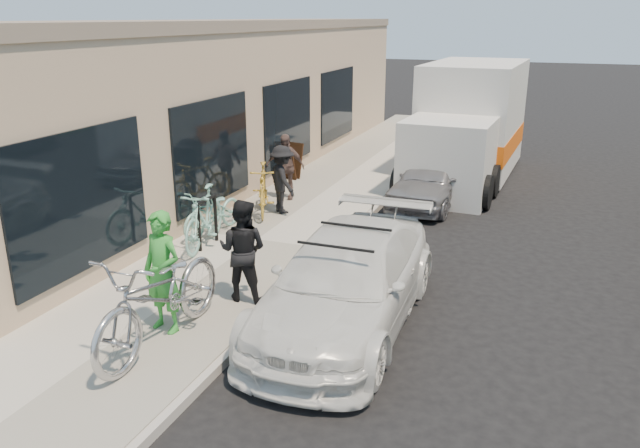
% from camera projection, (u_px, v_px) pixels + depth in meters
% --- Properties ---
extents(ground, '(120.00, 120.00, 0.00)m').
position_uv_depth(ground, '(290.00, 332.00, 8.95)').
color(ground, black).
rests_on(ground, ground).
extents(sidewalk, '(3.00, 34.00, 0.15)m').
position_uv_depth(sidewalk, '(257.00, 243.00, 12.26)').
color(sidewalk, '#AFAA9D').
rests_on(sidewalk, ground).
extents(curb, '(0.12, 34.00, 0.13)m').
position_uv_depth(curb, '(331.00, 253.00, 11.75)').
color(curb, '#A59F96').
rests_on(curb, ground).
extents(storefront, '(3.60, 20.00, 4.22)m').
position_uv_depth(storefront, '(229.00, 100.00, 17.13)').
color(storefront, tan).
rests_on(storefront, ground).
extents(bike_rack, '(0.07, 0.67, 0.94)m').
position_uv_depth(bike_rack, '(207.00, 217.00, 11.72)').
color(bike_rack, black).
rests_on(bike_rack, sidewalk).
extents(sandwich_board, '(0.69, 0.69, 0.93)m').
position_uv_depth(sandwich_board, '(289.00, 161.00, 16.69)').
color(sandwich_board, black).
rests_on(sandwich_board, sidewalk).
extents(sedan_white, '(1.98, 4.73, 1.41)m').
position_uv_depth(sedan_white, '(347.00, 281.00, 8.97)').
color(sedan_white, white).
rests_on(sedan_white, ground).
extents(sedan_silver, '(1.71, 3.59, 1.19)m').
position_uv_depth(sedan_silver, '(431.00, 180.00, 14.88)').
color(sedan_silver, gray).
rests_on(sedan_silver, ground).
extents(moving_truck, '(2.65, 6.43, 3.11)m').
position_uv_depth(moving_truck, '(468.00, 128.00, 17.25)').
color(moving_truck, silver).
rests_on(moving_truck, ground).
extents(tandem_bike, '(0.97, 2.66, 1.39)m').
position_uv_depth(tandem_bike, '(161.00, 296.00, 8.12)').
color(tandem_bike, '#B1B1B3').
rests_on(tandem_bike, sidewalk).
extents(woman_rider, '(0.69, 0.52, 1.72)m').
position_uv_depth(woman_rider, '(162.00, 272.00, 8.46)').
color(woman_rider, green).
rests_on(woman_rider, sidewalk).
extents(man_standing, '(0.82, 0.66, 1.59)m').
position_uv_depth(man_standing, '(243.00, 250.00, 9.44)').
color(man_standing, black).
rests_on(man_standing, sidewalk).
extents(cruiser_bike_a, '(0.85, 1.95, 1.13)m').
position_uv_depth(cruiser_bike_a, '(204.00, 217.00, 11.72)').
color(cruiser_bike_a, '#80BEB2').
rests_on(cruiser_bike_a, sidewalk).
extents(cruiser_bike_b, '(0.85, 1.81, 0.91)m').
position_uv_depth(cruiser_bike_b, '(213.00, 212.00, 12.44)').
color(cruiser_bike_b, '#80BEB2').
rests_on(cruiser_bike_b, sidewalk).
extents(cruiser_bike_c, '(1.19, 1.86, 1.08)m').
position_uv_depth(cruiser_bike_c, '(263.00, 189.00, 13.74)').
color(cruiser_bike_c, gold).
rests_on(cruiser_bike_c, sidewalk).
extents(bystander_a, '(1.09, 1.07, 1.51)m').
position_uv_depth(bystander_a, '(282.00, 179.00, 13.70)').
color(bystander_a, black).
rests_on(bystander_a, sidewalk).
extents(bystander_b, '(0.98, 0.59, 1.56)m').
position_uv_depth(bystander_b, '(285.00, 167.00, 14.76)').
color(bystander_b, brown).
rests_on(bystander_b, sidewalk).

